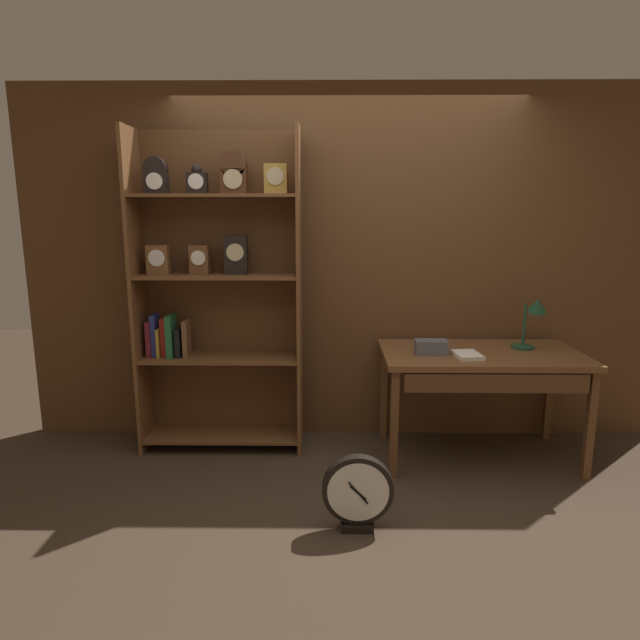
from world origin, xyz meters
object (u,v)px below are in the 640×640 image
bookshelf (216,289)px  open_repair_manual (467,355)px  desk_lamp (533,317)px  round_clock_large (358,492)px  toolbox_small (431,347)px  workbench (482,364)px

bookshelf → open_repair_manual: size_ratio=10.27×
desk_lamp → round_clock_large: desk_lamp is taller
toolbox_small → open_repair_manual: toolbox_small is taller
open_repair_manual → bookshelf: bearing=162.8°
toolbox_small → round_clock_large: 1.15m
bookshelf → toolbox_small: (1.48, -0.26, -0.36)m
open_repair_manual → desk_lamp: bearing=15.2°
desk_lamp → toolbox_small: bearing=-169.3°
desk_lamp → workbench: bearing=-165.8°
open_repair_manual → round_clock_large: 1.22m
toolbox_small → round_clock_large: toolbox_small is taller
round_clock_large → toolbox_small: bearing=57.6°
round_clock_large → workbench: bearing=44.7°
workbench → round_clock_large: bearing=-135.3°
toolbox_small → round_clock_large: bearing=-122.4°
bookshelf → desk_lamp: bearing=-3.2°
bookshelf → workbench: size_ratio=1.67×
open_repair_manual → round_clock_large: open_repair_manual is taller
desk_lamp → open_repair_manual: (-0.49, -0.20, -0.22)m
bookshelf → open_repair_manual: 1.78m
bookshelf → desk_lamp: bookshelf is taller
bookshelf → toolbox_small: bearing=-9.9°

